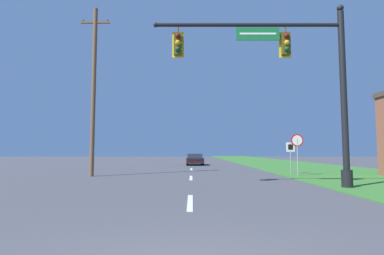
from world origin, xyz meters
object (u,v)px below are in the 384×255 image
(signal_mast, at_px, (298,77))
(utility_pole_near, at_px, (94,88))
(route_sign_post, at_px, (291,151))
(car_ahead, at_px, (195,159))
(stop_sign, at_px, (298,145))

(signal_mast, relative_size, utility_pole_near, 0.79)
(route_sign_post, height_order, utility_pole_near, utility_pole_near)
(utility_pole_near, bearing_deg, route_sign_post, 5.84)
(route_sign_post, bearing_deg, utility_pole_near, -174.16)
(signal_mast, distance_m, route_sign_post, 7.92)
(car_ahead, relative_size, route_sign_post, 2.10)
(signal_mast, xyz_separation_m, utility_pole_near, (-10.47, 5.75, 0.74))
(signal_mast, height_order, stop_sign, signal_mast)
(car_ahead, relative_size, stop_sign, 1.70)
(signal_mast, bearing_deg, stop_sign, 71.37)
(utility_pole_near, bearing_deg, signal_mast, -28.79)
(signal_mast, bearing_deg, route_sign_post, 74.57)
(stop_sign, bearing_deg, route_sign_post, 90.94)
(signal_mast, height_order, utility_pole_near, utility_pole_near)
(signal_mast, height_order, route_sign_post, signal_mast)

